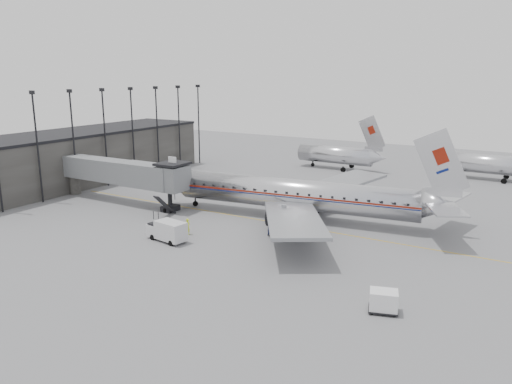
% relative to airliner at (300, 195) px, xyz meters
% --- Properties ---
extents(ground, '(160.00, 160.00, 0.00)m').
position_rel_airliner_xyz_m(ground, '(-6.75, -9.10, -3.00)').
color(ground, slate).
rests_on(ground, ground).
extents(terminal, '(12.00, 46.00, 8.00)m').
position_rel_airliner_xyz_m(terminal, '(-40.75, 0.90, 1.00)').
color(terminal, '#34322F').
rests_on(terminal, ground).
extents(apron_line, '(60.00, 0.15, 0.01)m').
position_rel_airliner_xyz_m(apron_line, '(-3.75, -3.10, -3.00)').
color(apron_line, gold).
rests_on(apron_line, ground).
extents(jet_bridge, '(21.00, 6.20, 7.10)m').
position_rel_airliner_xyz_m(jet_bridge, '(-23.41, -5.43, 1.17)').
color(jet_bridge, slate).
rests_on(jet_bridge, ground).
extents(floodlight_masts, '(0.90, 42.25, 15.25)m').
position_rel_airliner_xyz_m(floodlight_masts, '(-34.25, 3.90, 5.36)').
color(floodlight_masts, black).
rests_on(floodlight_masts, ground).
extents(distant_aircraft_near, '(16.39, 3.20, 10.26)m').
position_rel_airliner_xyz_m(distant_aircraft_near, '(-8.54, 32.90, -0.27)').
color(distant_aircraft_near, silver).
rests_on(distant_aircraft_near, ground).
extents(distant_aircraft_mid, '(16.39, 3.20, 10.26)m').
position_rel_airliner_xyz_m(distant_aircraft_mid, '(17.46, 36.90, -0.27)').
color(distant_aircraft_mid, silver).
rests_on(distant_aircraft_mid, ground).
extents(airliner, '(37.66, 34.69, 11.94)m').
position_rel_airliner_xyz_m(airliner, '(0.00, 0.00, 0.00)').
color(airliner, silver).
rests_on(airliner, ground).
extents(service_van, '(4.98, 2.52, 2.24)m').
position_rel_airliner_xyz_m(service_van, '(-8.55, -14.85, -1.83)').
color(service_van, silver).
rests_on(service_van, ground).
extents(baggage_cart_navy, '(2.70, 2.34, 1.79)m').
position_rel_airliner_xyz_m(baggage_cart_navy, '(0.88, -7.10, -2.05)').
color(baggage_cart_navy, black).
rests_on(baggage_cart_navy, ground).
extents(baggage_cart_white, '(2.55, 2.21, 1.70)m').
position_rel_airliner_xyz_m(baggage_cart_white, '(16.20, -19.10, -2.10)').
color(baggage_cart_white, white).
rests_on(baggage_cart_white, ground).
extents(ramp_worker, '(0.67, 0.45, 1.81)m').
position_rel_airliner_xyz_m(ramp_worker, '(-8.01, -12.05, -2.10)').
color(ramp_worker, '#DFF61C').
rests_on(ramp_worker, ground).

